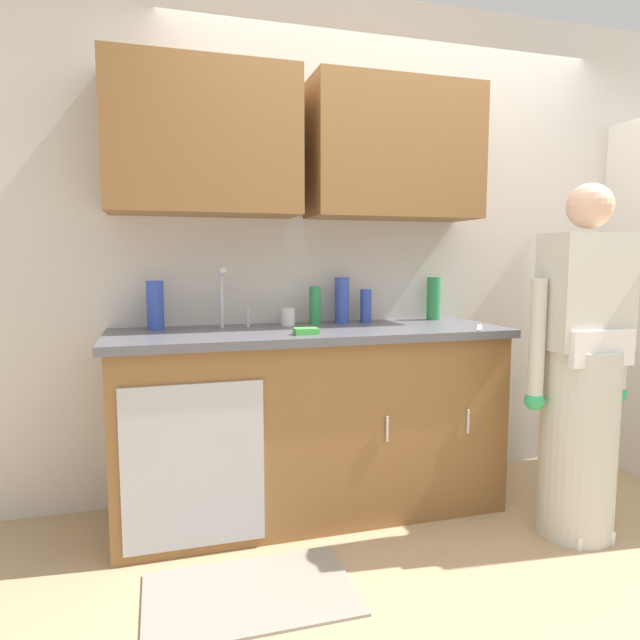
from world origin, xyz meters
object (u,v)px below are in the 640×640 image
person_at_sink (581,389)px  bottle_water_tall (342,300)px  bottle_water_short (315,306)px  bottle_dish_liquid (366,306)px  sponge (306,331)px  cup_by_sink (288,317)px  bottle_soap (155,305)px  knife_on_counter (479,328)px  bottle_cleaner_spray (434,298)px  sink (234,334)px

person_at_sink → bottle_water_tall: 1.25m
bottle_water_short → bottle_dish_liquid: bearing=3.6°
bottle_water_tall → sponge: bottle_water_tall is taller
bottle_dish_liquid → cup_by_sink: size_ratio=2.04×
bottle_soap → bottle_dish_liquid: bottle_soap is taller
bottle_water_tall → bottle_soap: bearing=-179.3°
cup_by_sink → knife_on_counter: (0.90, -0.40, -0.04)m
bottle_soap → bottle_water_short: (0.81, -0.01, -0.02)m
person_at_sink → bottle_soap: (-1.86, 0.77, 0.37)m
bottle_cleaner_spray → bottle_dish_liquid: size_ratio=1.34×
cup_by_sink → sponge: bearing=-90.1°
bottle_soap → bottle_cleaner_spray: bearing=1.1°
sink → bottle_water_tall: 0.66m
person_at_sink → sponge: bearing=161.8°
bottle_cleaner_spray → sink: bearing=-169.9°
cup_by_sink → bottle_water_tall: bearing=2.7°
sink → cup_by_sink: bearing=29.8°
bottle_water_short → bottle_water_tall: bottle_water_tall is taller
person_at_sink → knife_on_counter: (-0.30, 0.37, 0.25)m
bottle_soap → bottle_water_tall: bottle_water_tall is taller
person_at_sink → bottle_dish_liquid: person_at_sink is taller
person_at_sink → cup_by_sink: size_ratio=18.19×
bottle_cleaner_spray → knife_on_counter: 0.44m
bottle_dish_liquid → knife_on_counter: bottle_dish_liquid is taller
bottle_water_short → knife_on_counter: 0.85m
sponge → cup_by_sink: bearing=89.9°
person_at_sink → cup_by_sink: (-1.20, 0.77, 0.29)m
bottle_soap → bottle_dish_liquid: bearing=0.4°
sink → bottle_dish_liquid: size_ratio=2.75×
bottle_water_short → bottle_water_tall: bearing=8.2°
knife_on_counter → bottle_water_short: bearing=96.2°
bottle_water_short → sponge: (-0.15, -0.37, -0.09)m
sink → bottle_cleaner_spray: bearing=10.1°
person_at_sink → bottle_water_tall: size_ratio=6.53×
person_at_sink → sponge: 1.29m
sink → bottle_water_short: bearing=20.3°
bottle_water_short → knife_on_counter: bearing=-27.3°
bottle_soap → bottle_dish_liquid: (1.11, 0.01, -0.03)m
bottle_water_tall → knife_on_counter: bottle_water_tall is taller
bottle_dish_liquid → knife_on_counter: (0.46, -0.41, -0.09)m
sink → cup_by_sink: 0.36m
sponge → bottle_water_tall: bearing=52.1°
person_at_sink → bottle_cleaner_spray: 0.94m
bottle_water_short → sink: bearing=-159.7°
sink → bottle_dish_liquid: sink is taller
sink → knife_on_counter: 1.22m
person_at_sink → bottle_dish_liquid: bearing=134.2°
person_at_sink → bottle_dish_liquid: 1.14m
person_at_sink → bottle_cleaner_spray: person_at_sink is taller
bottle_water_short → cup_by_sink: bottle_water_short is taller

